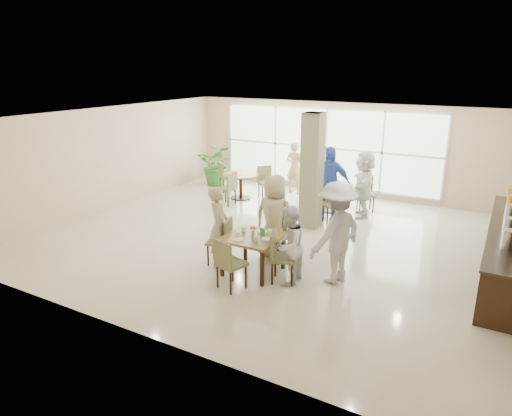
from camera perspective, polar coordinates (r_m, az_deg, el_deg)
The scene contains 20 objects.
ground at distance 10.64m, azimuth 2.23°, elevation -3.81°, with size 10.00×10.00×0.00m, color beige.
room_shell at distance 10.15m, azimuth 2.35°, elevation 5.19°, with size 10.00×10.00×10.00m.
window_bank at distance 14.42m, azimuth 8.71°, elevation 7.45°, with size 7.00×0.04×7.00m.
column at distance 11.12m, azimuth 7.00°, elevation 4.56°, with size 0.45×0.45×2.80m, color #6E7954.
main_table at distance 8.71m, azimuth -0.36°, elevation -4.04°, with size 1.03×1.03×0.75m.
round_table_left at distance 13.66m, azimuth -1.92°, elevation 3.52°, with size 1.07×1.07×0.75m.
round_table_right at distance 12.65m, azimuth 9.72°, elevation 2.08°, with size 1.03×1.03×0.75m.
chairs_main_table at distance 8.77m, azimuth -0.53°, elevation -5.22°, with size 2.05×2.01×0.95m.
chairs_table_left at distance 13.75m, azimuth -2.01°, elevation 3.22°, with size 2.06×1.78×0.95m.
chairs_table_right at distance 12.64m, azimuth 9.92°, elevation 1.68°, with size 2.03×1.93×0.95m.
tabletop_clutter at distance 8.64m, azimuth -0.27°, elevation -3.20°, with size 0.73×0.79×0.21m.
buffet_counter at distance 9.91m, azimuth 28.77°, elevation -4.27°, with size 0.64×4.70×1.95m.
potted_plant at distance 15.29m, azimuth -4.84°, elevation 5.42°, with size 1.23×1.23×1.37m, color #2C702D.
teen_left at distance 9.04m, azimuth -4.66°, elevation -2.30°, with size 0.59×0.39×1.62m, color tan.
teen_far at distance 9.35m, azimuth 2.31°, elevation -1.09°, with size 0.86×0.47×1.77m, color tan.
teen_right at distance 8.28m, azimuth 4.07°, elevation -4.67°, with size 0.72×0.56×1.48m, color white.
teen_standing at distance 8.38m, azimuth 10.00°, elevation -3.08°, with size 1.23×0.71×1.91m, color #B8B8BB.
adult_a at distance 11.79m, azimuth 9.04°, elevation 3.03°, with size 1.13×0.64×1.92m, color #4364CB.
adult_b at distance 12.27m, azimuth 13.34°, elevation 2.92°, with size 1.62×0.70×1.75m, color white.
adult_standing at distance 14.23m, azimuth 4.84°, elevation 5.04°, with size 0.59×0.39×1.62m, color tan.
Camera 1 is at (4.49, -8.84, 3.86)m, focal length 32.00 mm.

